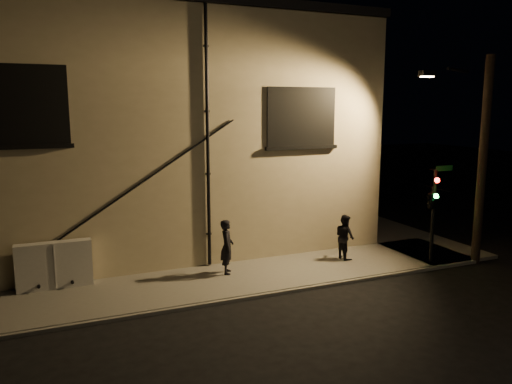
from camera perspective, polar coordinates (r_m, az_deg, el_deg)
name	(u,v)px	position (r m, az deg, el deg)	size (l,w,h in m)	color
ground	(299,291)	(15.01, 4.89, -11.16)	(90.00, 90.00, 0.00)	black
sidewalk	(273,246)	(19.24, 2.00, -6.20)	(21.00, 16.00, 0.12)	#5E5C55
building	(137,129)	(21.69, -13.48, 7.01)	(16.20, 12.23, 8.80)	tan
utility_cabinet	(54,265)	(15.74, -22.05, -7.75)	(2.09, 0.35, 1.37)	beige
pedestrian_a	(227,247)	(15.83, -3.34, -6.26)	(0.63, 0.41, 1.73)	black
pedestrian_b	(345,237)	(17.59, 10.12, -5.06)	(0.76, 0.59, 1.56)	black
traffic_signal	(432,199)	(17.51, 19.46, -0.76)	(1.26, 1.93, 3.28)	black
streetlamp_pole	(479,155)	(18.38, 24.16, 3.88)	(2.02, 1.39, 7.02)	black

